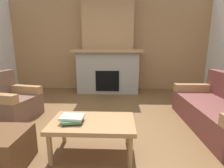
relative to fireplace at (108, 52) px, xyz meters
The scene contains 8 objects.
ground 2.87m from the fireplace, 90.00° to the right, with size 9.00×9.00×0.00m, color brown.
wall_back_wood_panel 0.42m from the fireplace, 90.00° to the left, with size 6.00×0.12×2.70m, color #A87A4C.
fireplace is the anchor object (origin of this frame).
couch 3.14m from the fireplace, 49.71° to the right, with size 0.86×1.81×0.85m.
armchair 2.78m from the fireplace, 129.51° to the right, with size 0.90×0.90×0.85m.
coffee_table 3.17m from the fireplace, 90.01° to the right, with size 1.00×0.60×0.43m.
ottoman 3.61m from the fireplace, 105.94° to the right, with size 0.52×0.52×0.40m, color brown.
book_stack_near_edge 3.20m from the fireplace, 94.16° to the right, with size 0.28×0.24×0.08m.
Camera 1 is at (0.31, -2.33, 1.30)m, focal length 27.40 mm.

